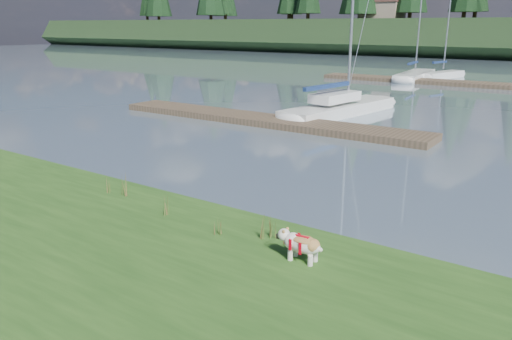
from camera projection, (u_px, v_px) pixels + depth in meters
The scene contains 15 objects.
ground at pixel (460, 85), 37.80m from camera, with size 200.00×200.00×0.00m, color slate.
bulldog at pixel (302, 243), 8.91m from camera, with size 0.88×0.40×0.53m.
sailboat_main at pixel (347, 105), 25.87m from camera, with size 3.09×9.13×12.89m.
dock_near at pixel (262, 120), 23.37m from camera, with size 16.00×2.00×0.30m, color #4C3D2C.
dock_far at pixel (489, 85), 36.66m from camera, with size 26.00×2.20×0.30m, color #4C3D2C.
sailboat_bg_1 at pixel (417, 74), 42.86m from camera, with size 2.49×9.01×13.16m.
sailboat_bg_2 at pixel (446, 74), 42.94m from camera, with size 2.66×5.80×8.84m.
weed_0 at pixel (123, 185), 12.35m from camera, with size 0.17×0.14×0.63m.
weed_1 at pixel (166, 206), 11.12m from camera, with size 0.17×0.14×0.50m.
weed_2 at pixel (267, 228), 9.85m from camera, with size 0.17×0.14×0.53m.
weed_3 at pixel (109, 185), 12.60m from camera, with size 0.17×0.14×0.47m.
weed_4 at pixel (220, 227), 10.04m from camera, with size 0.17×0.14×0.41m.
weed_5 at pixel (273, 225), 9.92m from camera, with size 0.17×0.14×0.60m.
mud_lip at pixel (160, 201), 12.85m from camera, with size 60.00×0.50×0.14m, color #33281C.
house_0 at pixel (383, 6), 79.33m from camera, with size 6.30×5.30×4.65m.
Camera 1 is at (8.94, -10.14, 4.44)m, focal length 35.00 mm.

